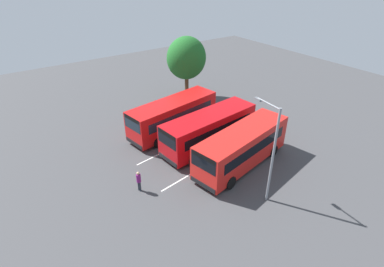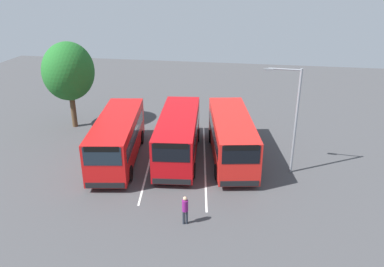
# 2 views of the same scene
# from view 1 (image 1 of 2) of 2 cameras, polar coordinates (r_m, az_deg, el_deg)

# --- Properties ---
(ground_plane) EXTENTS (63.99, 63.99, 0.00)m
(ground_plane) POSITION_cam_1_polar(r_m,az_deg,el_deg) (26.88, 2.55, -2.53)
(ground_plane) COLOR #424244
(bus_far_left) EXTENTS (9.32, 3.95, 3.11)m
(bus_far_left) POSITION_cam_1_polar(r_m,az_deg,el_deg) (28.53, -3.60, 3.44)
(bus_far_left) COLOR red
(bus_far_left) RESTS_ON ground
(bus_center_left) EXTENTS (9.26, 3.46, 3.11)m
(bus_center_left) POSITION_cam_1_polar(r_m,az_deg,el_deg) (26.15, 3.19, 0.83)
(bus_center_left) COLOR #B70C11
(bus_center_left) RESTS_ON ground
(bus_center_right) EXTENTS (9.35, 4.19, 3.11)m
(bus_center_right) POSITION_cam_1_polar(r_m,az_deg,el_deg) (24.02, 9.30, -2.44)
(bus_center_right) COLOR red
(bus_center_right) RESTS_ON ground
(pedestrian) EXTENTS (0.39, 0.39, 1.64)m
(pedestrian) POSITION_cam_1_polar(r_m,az_deg,el_deg) (21.90, -9.95, -8.53)
(pedestrian) COLOR #232833
(pedestrian) RESTS_ON ground
(street_lamp) EXTENTS (0.36, 2.31, 6.95)m
(street_lamp) POSITION_cam_1_polar(r_m,az_deg,el_deg) (19.83, 14.63, -2.79)
(street_lamp) COLOR gray
(street_lamp) RESTS_ON ground
(depot_tree) EXTENTS (4.53, 4.08, 7.18)m
(depot_tree) POSITION_cam_1_polar(r_m,az_deg,el_deg) (34.86, -1.05, 13.92)
(depot_tree) COLOR #4C3823
(depot_tree) RESTS_ON ground
(lane_stripe_outer_left) EXTENTS (12.37, 2.01, 0.01)m
(lane_stripe_outer_left) POSITION_cam_1_polar(r_m,az_deg,el_deg) (28.22, 0.16, -0.77)
(lane_stripe_outer_left) COLOR silver
(lane_stripe_outer_left) RESTS_ON ground
(lane_stripe_inner_left) EXTENTS (12.37, 2.01, 0.01)m
(lane_stripe_inner_left) POSITION_cam_1_polar(r_m,az_deg,el_deg) (25.63, 5.20, -4.44)
(lane_stripe_inner_left) COLOR silver
(lane_stripe_inner_left) RESTS_ON ground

